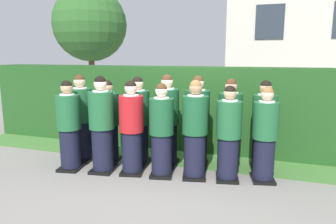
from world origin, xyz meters
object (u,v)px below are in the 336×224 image
object	(u,v)px
student_rear_row_2	(138,123)
student_rear_row_6	(264,128)
student_front_row_1	(102,127)
student_front_row_5	(228,136)
student_front_row_0	(69,128)
student_in_red_blazer	(132,130)
student_front_row_3	(162,132)
student_rear_row_0	(81,120)
student_rear_row_1	(109,124)
student_front_row_6	(265,137)
student_rear_row_3	(167,122)
student_rear_row_4	(197,124)
student_front_row_4	(195,132)
student_rear_row_5	(230,126)

from	to	relation	value
student_rear_row_2	student_rear_row_6	world-z (taller)	student_rear_row_2
student_front_row_1	student_front_row_5	size ratio (longest dim) A/B	1.08
student_front_row_0	student_rear_row_6	size ratio (longest dim) A/B	1.00
student_in_red_blazer	student_front_row_3	xyz separation A→B (m)	(0.53, 0.05, -0.02)
student_front_row_5	student_rear_row_0	xyz separation A→B (m)	(-2.80, 0.07, 0.06)
student_rear_row_0	student_rear_row_2	distance (m)	1.12
student_front_row_3	student_rear_row_1	bearing A→B (deg)	163.64
student_front_row_0	student_front_row_5	xyz separation A→B (m)	(2.74, 0.40, -0.02)
student_front_row_1	student_in_red_blazer	xyz separation A→B (m)	(0.52, 0.09, -0.03)
student_front_row_6	student_rear_row_3	bearing A→B (deg)	172.09
student_front_row_3	student_rear_row_0	size ratio (longest dim) A/B	0.94
student_front_row_1	student_in_red_blazer	distance (m)	0.53
student_rear_row_6	student_front_row_1	bearing A→B (deg)	-160.66
student_front_row_3	student_rear_row_4	bearing A→B (deg)	53.26
student_front_row_3	student_front_row_4	size ratio (longest dim) A/B	0.96
student_front_row_0	student_rear_row_3	distance (m)	1.75
student_front_row_3	student_front_row_4	bearing A→B (deg)	10.78
student_rear_row_4	student_rear_row_5	world-z (taller)	student_rear_row_4
student_rear_row_3	student_front_row_4	bearing A→B (deg)	-35.17
student_rear_row_1	student_rear_row_3	bearing A→B (deg)	10.38
student_front_row_6	student_rear_row_5	distance (m)	0.73
student_rear_row_1	student_rear_row_2	xyz separation A→B (m)	(0.58, 0.07, 0.04)
student_front_row_5	student_in_red_blazer	bearing A→B (deg)	-172.32
student_front_row_1	student_rear_row_2	distance (m)	0.71
student_in_red_blazer	student_rear_row_4	world-z (taller)	student_rear_row_4
student_front_row_4	student_front_row_0	bearing A→B (deg)	-171.30
student_rear_row_3	student_rear_row_5	world-z (taller)	student_rear_row_3
student_in_red_blazer	student_rear_row_6	world-z (taller)	student_in_red_blazer
student_front_row_3	student_front_row_6	xyz separation A→B (m)	(1.64, 0.31, -0.02)
student_in_red_blazer	student_front_row_0	bearing A→B (deg)	-170.70
student_front_row_5	student_rear_row_5	xyz separation A→B (m)	(-0.05, 0.54, 0.03)
student_rear_row_2	student_rear_row_5	world-z (taller)	student_rear_row_2
student_front_row_3	student_rear_row_0	xyz separation A→B (m)	(-1.72, 0.24, 0.05)
student_front_row_6	student_rear_row_5	size ratio (longest dim) A/B	0.95
student_rear_row_1	student_front_row_0	bearing A→B (deg)	-128.71
student_front_row_1	student_rear_row_2	size ratio (longest dim) A/B	1.02
student_front_row_5	student_rear_row_4	distance (m)	0.77
student_in_red_blazer	student_rear_row_1	xyz separation A→B (m)	(-0.66, 0.40, -0.02)
student_rear_row_3	student_front_row_6	bearing A→B (deg)	-7.91
student_front_row_0	student_front_row_1	bearing A→B (deg)	9.05
student_front_row_0	student_front_row_5	world-z (taller)	student_front_row_0
student_front_row_4	student_front_row_6	xyz separation A→B (m)	(1.10, 0.21, -0.05)
student_front_row_3	student_rear_row_2	bearing A→B (deg)	145.25
student_front_row_0	student_front_row_4	xyz separation A→B (m)	(2.20, 0.34, 0.02)
student_front_row_3	student_rear_row_3	distance (m)	0.56
student_front_row_1	student_rear_row_6	bearing A→B (deg)	19.34
student_front_row_0	student_front_row_3	world-z (taller)	student_front_row_0
student_front_row_5	student_front_row_1	bearing A→B (deg)	-171.85
student_in_red_blazer	student_front_row_6	xyz separation A→B (m)	(2.17, 0.36, -0.03)
student_rear_row_2	student_rear_row_3	distance (m)	0.54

